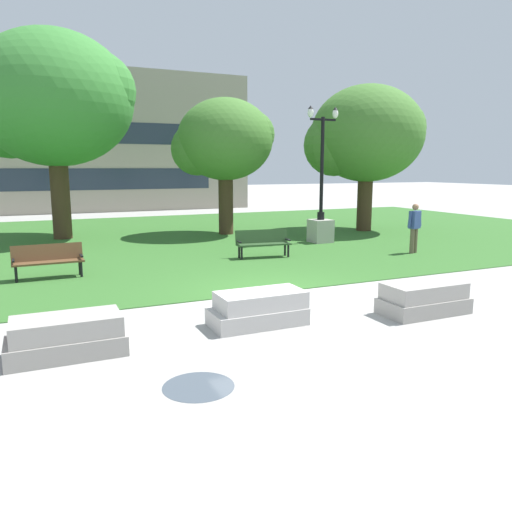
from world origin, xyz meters
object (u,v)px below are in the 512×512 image
Objects in this scene: park_bench_near_right at (263,242)px; lamp_post_right at (321,216)px; concrete_block_right at (424,299)px; concrete_block_center at (67,337)px; park_bench_near_left at (48,259)px; person_bystander_near_lawn at (414,225)px; concrete_block_left at (259,309)px.

lamp_post_right reaches higher than park_bench_near_right.
concrete_block_right is 9.87m from lamp_post_right.
concrete_block_right is 0.34× the size of lamp_post_right.
concrete_block_center is 13.36m from lamp_post_right.
concrete_block_center is 0.99× the size of park_bench_near_left.
lamp_post_right is 3.06× the size of person_bystander_near_lawn.
concrete_block_center is 9.34m from park_bench_near_right.
concrete_block_left is 1.00× the size of concrete_block_right.
concrete_block_left is 1.05× the size of person_bystander_near_lawn.
lamp_post_right reaches higher than concrete_block_right.
concrete_block_center is 12.80m from person_bystander_near_lawn.
park_bench_near_left is (-0.06, 6.15, 0.23)m from concrete_block_center.
person_bystander_near_lawn is at bearing 50.04° from concrete_block_right.
lamp_post_right is (10.11, 2.63, 0.54)m from park_bench_near_left.
lamp_post_right is at bearing 31.04° from park_bench_near_right.
concrete_block_center is at bearing -89.41° from park_bench_near_left.
person_bystander_near_lawn is (8.21, 5.05, 0.68)m from concrete_block_left.
concrete_block_center and concrete_block_left have the same top height.
person_bystander_near_lawn reaches higher than concrete_block_right.
person_bystander_near_lawn is (11.65, 5.25, 0.68)m from concrete_block_center.
lamp_post_right reaches higher than concrete_block_center.
lamp_post_right is (6.60, 8.58, 0.77)m from concrete_block_left.
lamp_post_right is (10.04, 8.78, 0.77)m from concrete_block_center.
person_bystander_near_lawn is (4.83, 5.77, 0.68)m from concrete_block_right.
lamp_post_right is at bearing 70.86° from concrete_block_right.
lamp_post_right is at bearing 114.49° from person_bystander_near_lawn.
park_bench_near_right is 5.33m from person_bystander_near_lawn.
concrete_block_right is at bearing -129.96° from person_bystander_near_lawn.
concrete_block_left is 3.45m from concrete_block_right.
concrete_block_right is 9.59m from park_bench_near_left.
lamp_post_right is at bearing 52.41° from concrete_block_left.
person_bystander_near_lawn is at bearing -4.40° from park_bench_near_left.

